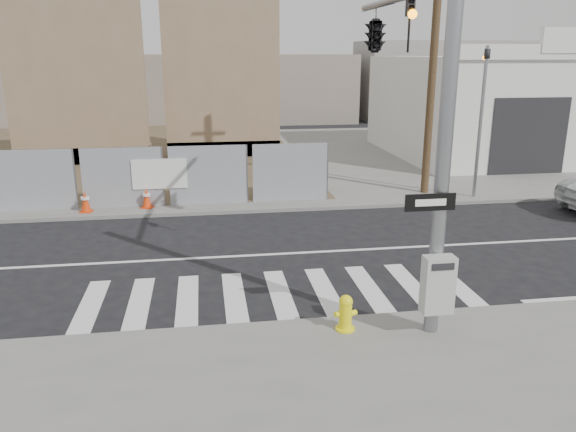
{
  "coord_description": "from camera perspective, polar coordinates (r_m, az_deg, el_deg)",
  "views": [
    {
      "loc": [
        -1.53,
        -13.71,
        5.05
      ],
      "look_at": [
        0.36,
        -1.26,
        1.4
      ],
      "focal_mm": 35.0,
      "sensor_mm": 36.0,
      "label": 1
    }
  ],
  "objects": [
    {
      "name": "concrete_wall_right",
      "position": [
        27.86,
        -6.68,
        12.61
      ],
      "size": [
        5.5,
        1.3,
        8.0
      ],
      "color": "#7A6349",
      "rests_on": "sidewalk_far"
    },
    {
      "name": "fire_hydrant",
      "position": [
        10.54,
        5.86,
        -9.74
      ],
      "size": [
        0.48,
        0.48,
        0.69
      ],
      "rotation": [
        0.0,
        0.0,
        0.41
      ],
      "color": "#FDEF0E",
      "rests_on": "sidewalk_near"
    },
    {
      "name": "signal_pole",
      "position": [
        12.34,
        10.74,
        14.65
      ],
      "size": [
        0.96,
        5.87,
        7.0
      ],
      "color": "gray",
      "rests_on": "sidewalk_near"
    },
    {
      "name": "auto_shop",
      "position": [
        30.97,
        21.85,
        10.37
      ],
      "size": [
        12.0,
        10.2,
        5.95
      ],
      "color": "silver",
      "rests_on": "sidewalk_far"
    },
    {
      "name": "far_signal_pole",
      "position": [
        20.7,
        19.15,
        10.95
      ],
      "size": [
        0.16,
        0.2,
        5.6
      ],
      "color": "gray",
      "rests_on": "sidewalk_far"
    },
    {
      "name": "traffic_cone_d",
      "position": [
        19.16,
        -14.17,
        1.79
      ],
      "size": [
        0.46,
        0.46,
        0.69
      ],
      "rotation": [
        0.0,
        0.0,
        -0.39
      ],
      "color": "#E9390C",
      "rests_on": "sidewalk_far"
    },
    {
      "name": "utility_pole_right",
      "position": [
        20.82,
        14.62,
        16.09
      ],
      "size": [
        1.6,
        0.28,
        10.0
      ],
      "color": "brown",
      "rests_on": "sidewalk_far"
    },
    {
      "name": "traffic_cone_c",
      "position": [
        19.22,
        -19.89,
        1.39
      ],
      "size": [
        0.41,
        0.41,
        0.71
      ],
      "rotation": [
        0.0,
        0.0,
        -0.11
      ],
      "color": "red",
      "rests_on": "sidewalk_far"
    },
    {
      "name": "sidewalk_far",
      "position": [
        28.2,
        -5.43,
        5.9
      ],
      "size": [
        50.0,
        20.0,
        0.12
      ],
      "primitive_type": "cube",
      "color": "slate",
      "rests_on": "ground"
    },
    {
      "name": "concrete_wall_left",
      "position": [
        27.39,
        -20.6,
        11.66
      ],
      "size": [
        6.0,
        1.3,
        8.0
      ],
      "color": "#7A6349",
      "rests_on": "sidewalk_far"
    },
    {
      "name": "ground",
      "position": [
        14.69,
        -2.15,
        -3.95
      ],
      "size": [
        100.0,
        100.0,
        0.0
      ],
      "primitive_type": "plane",
      "color": "black",
      "rests_on": "ground"
    }
  ]
}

